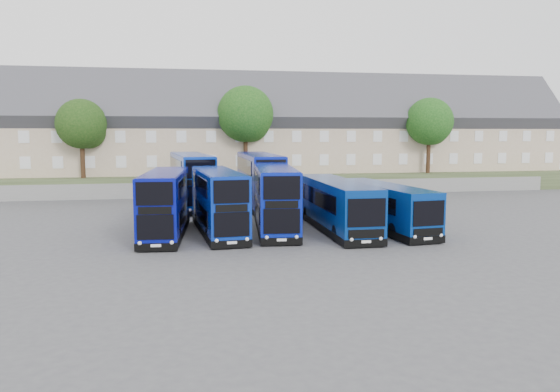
{
  "coord_description": "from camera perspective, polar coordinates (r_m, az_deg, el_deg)",
  "views": [
    {
      "loc": [
        -4.85,
        -30.61,
        6.49
      ],
      "look_at": [
        1.81,
        5.1,
        2.2
      ],
      "focal_mm": 35.0,
      "sensor_mm": 36.0,
      "label": 1
    }
  ],
  "objects": [
    {
      "name": "ground",
      "position": [
        31.67,
        -1.53,
        -5.09
      ],
      "size": [
        120.0,
        120.0,
        0.0
      ],
      "primitive_type": "plane",
      "color": "#47474C",
      "rests_on": "ground"
    },
    {
      "name": "retaining_wall",
      "position": [
        55.13,
        -5.45,
        0.73
      ],
      "size": [
        70.0,
        0.4,
        1.5
      ],
      "primitive_type": "cube",
      "color": "slate",
      "rests_on": "ground"
    },
    {
      "name": "earth_bank",
      "position": [
        65.03,
        -6.25,
        1.85
      ],
      "size": [
        80.0,
        20.0,
        2.0
      ],
      "primitive_type": "cube",
      "color": "#3D4828",
      "rests_on": "ground"
    },
    {
      "name": "terrace_row",
      "position": [
        61.58,
        -0.41,
        6.83
      ],
      "size": [
        66.0,
        10.4,
        11.2
      ],
      "color": "tan",
      "rests_on": "earth_bank"
    },
    {
      "name": "dd_front_left",
      "position": [
        34.8,
        -11.91,
        -0.91
      ],
      "size": [
        3.14,
        10.17,
        3.98
      ],
      "rotation": [
        0.0,
        0.0,
        -0.09
      ],
      "color": "#070E8E",
      "rests_on": "ground"
    },
    {
      "name": "dd_front_mid",
      "position": [
        34.95,
        -6.47,
        -0.75
      ],
      "size": [
        3.06,
        10.23,
        4.01
      ],
      "rotation": [
        0.0,
        0.0,
        0.07
      ],
      "color": "#0829A4",
      "rests_on": "ground"
    },
    {
      "name": "dd_front_right",
      "position": [
        35.83,
        -0.52,
        -0.39
      ],
      "size": [
        3.49,
        10.69,
        4.17
      ],
      "rotation": [
        0.0,
        0.0,
        -0.1
      ],
      "color": "#081BA0",
      "rests_on": "ground"
    },
    {
      "name": "dd_rear_left",
      "position": [
        47.67,
        -9.22,
        1.52
      ],
      "size": [
        3.74,
        11.63,
        4.55
      ],
      "rotation": [
        0.0,
        0.0,
        0.1
      ],
      "color": "#082FA2",
      "rests_on": "ground"
    },
    {
      "name": "dd_rear_right",
      "position": [
        46.98,
        -2.13,
        1.54
      ],
      "size": [
        2.69,
        11.49,
        4.56
      ],
      "rotation": [
        0.0,
        0.0,
        0.0
      ],
      "color": "#071791",
      "rests_on": "ground"
    },
    {
      "name": "coach_east_a",
      "position": [
        36.23,
        5.94,
        -1.05
      ],
      "size": [
        2.59,
        11.99,
        3.27
      ],
      "rotation": [
        0.0,
        0.0,
        -0.01
      ],
      "color": "navy",
      "rests_on": "ground"
    },
    {
      "name": "coach_east_b",
      "position": [
        36.97,
        10.84,
        -1.19
      ],
      "size": [
        3.39,
        11.14,
        3.0
      ],
      "rotation": [
        0.0,
        0.0,
        0.1
      ],
      "color": "navy",
      "rests_on": "ground"
    },
    {
      "name": "tree_west",
      "position": [
        56.43,
        -19.89,
        6.9
      ],
      "size": [
        4.8,
        4.8,
        7.65
      ],
      "color": "#382314",
      "rests_on": "earth_bank"
    },
    {
      "name": "tree_mid",
      "position": [
        56.67,
        -3.5,
        8.31
      ],
      "size": [
        5.76,
        5.76,
        9.18
      ],
      "color": "#382314",
      "rests_on": "earth_bank"
    },
    {
      "name": "tree_east",
      "position": [
        61.91,
        15.42,
        7.33
      ],
      "size": [
        5.12,
        5.12,
        8.16
      ],
      "color": "#382314",
      "rests_on": "earth_bank"
    },
    {
      "name": "tree_far",
      "position": [
        70.87,
        17.34,
        7.43
      ],
      "size": [
        5.44,
        5.44,
        8.67
      ],
      "color": "#382314",
      "rests_on": "earth_bank"
    }
  ]
}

